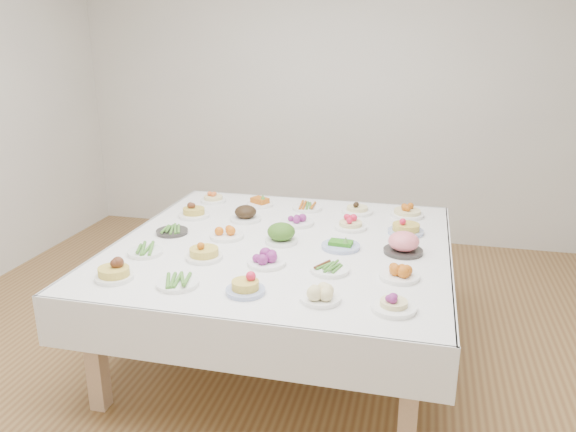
% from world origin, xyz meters
% --- Properties ---
extents(room_envelope, '(5.02, 5.02, 2.81)m').
position_xyz_m(room_envelope, '(0.00, 0.00, 1.83)').
color(room_envelope, olive).
rests_on(room_envelope, ground).
extents(display_table, '(2.05, 2.05, 0.75)m').
position_xyz_m(display_table, '(0.16, 0.18, 0.68)').
color(display_table, white).
rests_on(display_table, ground).
extents(dish_0, '(0.20, 0.20, 0.13)m').
position_xyz_m(dish_0, '(-0.57, -0.56, 0.81)').
color(dish_0, white).
rests_on(dish_0, display_table).
extents(dish_1, '(0.23, 0.22, 0.06)m').
position_xyz_m(dish_1, '(-0.21, -0.55, 0.77)').
color(dish_1, white).
rests_on(dish_1, display_table).
extents(dish_2, '(0.20, 0.20, 0.11)m').
position_xyz_m(dish_2, '(0.16, -0.55, 0.80)').
color(dish_2, '#4C66B2').
rests_on(dish_2, display_table).
extents(dish_3, '(0.20, 0.20, 0.10)m').
position_xyz_m(dish_3, '(0.54, -0.55, 0.79)').
color(dish_3, white).
rests_on(dish_3, display_table).
extents(dish_4, '(0.21, 0.21, 0.11)m').
position_xyz_m(dish_4, '(0.90, -0.56, 0.80)').
color(dish_4, white).
rests_on(dish_4, display_table).
extents(dish_5, '(0.21, 0.20, 0.05)m').
position_xyz_m(dish_5, '(-0.58, -0.19, 0.77)').
color(dish_5, white).
rests_on(dish_5, display_table).
extents(dish_6, '(0.21, 0.21, 0.12)m').
position_xyz_m(dish_6, '(-0.21, -0.18, 0.80)').
color(dish_6, white).
rests_on(dish_6, display_table).
extents(dish_7, '(0.21, 0.21, 0.10)m').
position_xyz_m(dish_7, '(0.16, -0.18, 0.79)').
color(dish_7, white).
rests_on(dish_7, display_table).
extents(dish_8, '(0.21, 0.21, 0.05)m').
position_xyz_m(dish_8, '(0.53, -0.18, 0.77)').
color(dish_8, white).
rests_on(dish_8, display_table).
extents(dish_9, '(0.21, 0.21, 0.09)m').
position_xyz_m(dish_9, '(0.90, -0.18, 0.79)').
color(dish_9, white).
rests_on(dish_9, display_table).
extents(dish_10, '(0.20, 0.20, 0.05)m').
position_xyz_m(dish_10, '(-0.58, 0.18, 0.77)').
color(dish_10, '#2D2A28').
rests_on(dish_10, display_table).
extents(dish_11, '(0.21, 0.21, 0.09)m').
position_xyz_m(dish_11, '(-0.20, 0.19, 0.79)').
color(dish_11, white).
rests_on(dish_11, display_table).
extents(dish_12, '(0.20, 0.20, 0.12)m').
position_xyz_m(dish_12, '(0.16, 0.18, 0.80)').
color(dish_12, white).
rests_on(dish_12, display_table).
extents(dish_13, '(0.23, 0.23, 0.09)m').
position_xyz_m(dish_13, '(0.53, 0.18, 0.79)').
color(dish_13, '#4C66B2').
rests_on(dish_13, display_table).
extents(dish_14, '(0.23, 0.23, 0.13)m').
position_xyz_m(dish_14, '(0.91, 0.19, 0.81)').
color(dish_14, '#2D2A28').
rests_on(dish_14, display_table).
extents(dish_15, '(0.22, 0.22, 0.12)m').
position_xyz_m(dish_15, '(-0.58, 0.54, 0.80)').
color(dish_15, white).
rests_on(dish_15, display_table).
extents(dish_16, '(0.21, 0.21, 0.11)m').
position_xyz_m(dish_16, '(-0.19, 0.55, 0.80)').
color(dish_16, white).
rests_on(dish_16, display_table).
extents(dish_17, '(0.23, 0.23, 0.09)m').
position_xyz_m(dish_17, '(0.17, 0.56, 0.79)').
color(dish_17, white).
rests_on(dish_17, display_table).
extents(dish_18, '(0.22, 0.22, 0.13)m').
position_xyz_m(dish_18, '(0.54, 0.56, 0.81)').
color(dish_18, white).
rests_on(dish_18, display_table).
extents(dish_19, '(0.23, 0.23, 0.14)m').
position_xyz_m(dish_19, '(0.91, 0.55, 0.81)').
color(dish_19, '#4C66B2').
rests_on(dish_19, display_table).
extents(dish_20, '(0.19, 0.19, 0.09)m').
position_xyz_m(dish_20, '(-0.58, 0.93, 0.79)').
color(dish_20, white).
rests_on(dish_20, display_table).
extents(dish_21, '(0.20, 0.20, 0.08)m').
position_xyz_m(dish_21, '(-0.20, 0.92, 0.78)').
color(dish_21, white).
rests_on(dish_21, display_table).
extents(dish_22, '(0.22, 0.22, 0.05)m').
position_xyz_m(dish_22, '(0.17, 0.91, 0.77)').
color(dish_22, white).
rests_on(dish_22, display_table).
extents(dish_23, '(0.22, 0.22, 0.12)m').
position_xyz_m(dish_23, '(0.54, 0.91, 0.81)').
color(dish_23, white).
rests_on(dish_23, display_table).
extents(dish_24, '(0.23, 0.23, 0.14)m').
position_xyz_m(dish_24, '(0.90, 0.92, 0.82)').
color(dish_24, white).
rests_on(dish_24, display_table).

